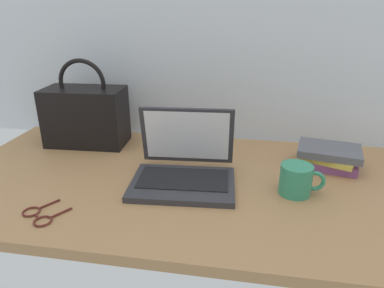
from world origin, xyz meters
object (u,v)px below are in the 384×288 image
(remote_control_near, at_px, (181,147))
(eyeglasses, at_px, (38,216))
(coffee_mug, at_px, (297,179))
(book_stack, at_px, (328,157))
(handbag, at_px, (86,115))
(laptop, at_px, (184,166))

(remote_control_near, xyz_separation_m, eyeglasses, (-0.28, -0.50, -0.01))
(eyeglasses, bearing_deg, remote_control_near, 61.16)
(coffee_mug, relative_size, eyeglasses, 0.95)
(coffee_mug, relative_size, book_stack, 0.58)
(handbag, xyz_separation_m, book_stack, (0.89, -0.07, -0.08))
(handbag, bearing_deg, laptop, -29.14)
(laptop, relative_size, coffee_mug, 2.52)
(laptop, height_order, remote_control_near, laptop)
(book_stack, bearing_deg, remote_control_near, 172.90)
(laptop, height_order, coffee_mug, laptop)
(coffee_mug, xyz_separation_m, handbag, (-0.77, 0.27, 0.07))
(coffee_mug, xyz_separation_m, eyeglasses, (-0.67, -0.24, -0.04))
(handbag, distance_m, book_stack, 0.90)
(coffee_mug, distance_m, remote_control_near, 0.48)
(remote_control_near, relative_size, handbag, 0.49)
(remote_control_near, height_order, handbag, handbag)
(eyeglasses, xyz_separation_m, book_stack, (0.79, 0.44, 0.03))
(coffee_mug, height_order, remote_control_near, coffee_mug)
(book_stack, bearing_deg, handbag, 175.56)
(laptop, height_order, handbag, handbag)
(handbag, bearing_deg, remote_control_near, -0.71)
(handbag, relative_size, book_stack, 1.50)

